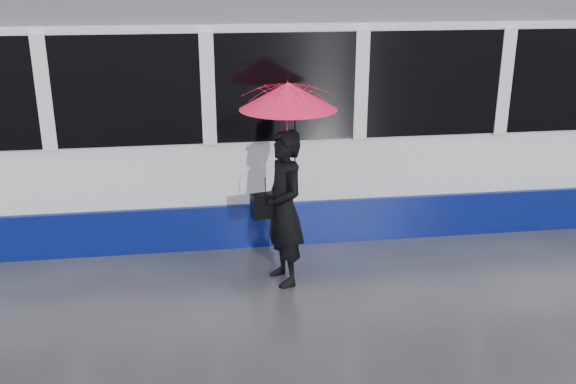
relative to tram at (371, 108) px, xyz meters
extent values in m
plane|color=#28282D|center=(-2.30, -2.50, -1.64)|extent=(90.00, 90.00, 0.00)
cube|color=#3F3D38|center=(-2.30, -0.72, -1.63)|extent=(34.00, 0.07, 0.02)
cube|color=#3F3D38|center=(-2.30, 0.72, -1.63)|extent=(34.00, 0.07, 0.02)
cube|color=white|center=(0.00, 0.00, -0.11)|extent=(24.00, 2.40, 2.95)
cube|color=navy|center=(0.00, 0.00, -1.33)|extent=(24.00, 2.56, 0.62)
cube|color=black|center=(0.00, 0.00, 0.56)|extent=(23.00, 2.48, 1.40)
cube|color=#595C61|center=(0.00, 0.00, 1.54)|extent=(23.60, 2.20, 0.35)
imported|color=black|center=(-1.68, -2.33, -0.69)|extent=(0.62, 0.79, 1.90)
imported|color=#F31468|center=(-1.63, -2.33, 0.37)|extent=(1.28, 1.30, 0.95)
cone|color=#F31468|center=(-1.63, -2.33, 0.66)|extent=(1.38, 1.38, 0.31)
cylinder|color=black|center=(-1.63, -2.33, 0.84)|extent=(0.01, 0.01, 0.07)
cylinder|color=black|center=(-1.55, -2.31, 0.01)|extent=(0.02, 0.02, 0.83)
cube|color=black|center=(-1.90, -2.31, -0.64)|extent=(0.37, 0.23, 0.29)
cylinder|color=black|center=(-1.90, -2.31, -0.40)|extent=(0.01, 0.01, 0.18)
camera|label=1|loc=(-2.67, -9.41, 1.99)|focal=40.00mm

